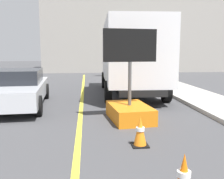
{
  "coord_description": "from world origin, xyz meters",
  "views": [
    {
      "loc": [
        0.21,
        0.97,
        2.04
      ],
      "look_at": [
        0.76,
        6.41,
        1.24
      ],
      "focal_mm": 41.21,
      "sensor_mm": 36.0,
      "label": 1
    }
  ],
  "objects_px": {
    "arrow_board_trailer": "(130,104)",
    "traffic_cone_mid_lane": "(140,131)",
    "traffic_cone_near_sign": "(184,177)",
    "highway_guide_sign": "(137,34)",
    "pickup_car": "(17,88)",
    "box_truck": "(132,56)"
  },
  "relations": [
    {
      "from": "arrow_board_trailer",
      "to": "traffic_cone_mid_lane",
      "type": "bearing_deg",
      "value": -93.44
    },
    {
      "from": "traffic_cone_near_sign",
      "to": "traffic_cone_mid_lane",
      "type": "bearing_deg",
      "value": 94.4
    },
    {
      "from": "highway_guide_sign",
      "to": "traffic_cone_mid_lane",
      "type": "bearing_deg",
      "value": -100.69
    },
    {
      "from": "arrow_board_trailer",
      "to": "traffic_cone_mid_lane",
      "type": "xyz_separation_m",
      "value": [
        -0.13,
        -2.18,
        -0.15
      ]
    },
    {
      "from": "pickup_car",
      "to": "highway_guide_sign",
      "type": "bearing_deg",
      "value": 57.75
    },
    {
      "from": "pickup_car",
      "to": "traffic_cone_near_sign",
      "type": "xyz_separation_m",
      "value": [
        3.92,
        -6.61,
        -0.36
      ]
    },
    {
      "from": "pickup_car",
      "to": "highway_guide_sign",
      "type": "distance_m",
      "value": 12.61
    },
    {
      "from": "traffic_cone_near_sign",
      "to": "arrow_board_trailer",
      "type": "bearing_deg",
      "value": 90.42
    },
    {
      "from": "pickup_car",
      "to": "box_truck",
      "type": "bearing_deg",
      "value": 24.53
    },
    {
      "from": "pickup_car",
      "to": "arrow_board_trailer",
      "type": "bearing_deg",
      "value": -30.82
    },
    {
      "from": "arrow_board_trailer",
      "to": "traffic_cone_near_sign",
      "type": "relative_size",
      "value": 3.95
    },
    {
      "from": "highway_guide_sign",
      "to": "arrow_board_trailer",
      "type": "bearing_deg",
      "value": -101.9
    },
    {
      "from": "pickup_car",
      "to": "traffic_cone_mid_lane",
      "type": "distance_m",
      "value": 5.87
    },
    {
      "from": "traffic_cone_mid_lane",
      "to": "arrow_board_trailer",
      "type": "bearing_deg",
      "value": 86.56
    },
    {
      "from": "arrow_board_trailer",
      "to": "traffic_cone_mid_lane",
      "type": "relative_size",
      "value": 4.04
    },
    {
      "from": "box_truck",
      "to": "traffic_cone_near_sign",
      "type": "distance_m",
      "value": 8.93
    },
    {
      "from": "arrow_board_trailer",
      "to": "box_truck",
      "type": "distance_m",
      "value": 4.75
    },
    {
      "from": "box_truck",
      "to": "traffic_cone_mid_lane",
      "type": "bearing_deg",
      "value": -98.26
    },
    {
      "from": "box_truck",
      "to": "traffic_cone_near_sign",
      "type": "bearing_deg",
      "value": -95.24
    },
    {
      "from": "arrow_board_trailer",
      "to": "highway_guide_sign",
      "type": "distance_m",
      "value": 13.34
    },
    {
      "from": "box_truck",
      "to": "arrow_board_trailer",
      "type": "bearing_deg",
      "value": -100.57
    },
    {
      "from": "box_truck",
      "to": "traffic_cone_near_sign",
      "type": "height_order",
      "value": "box_truck"
    }
  ]
}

